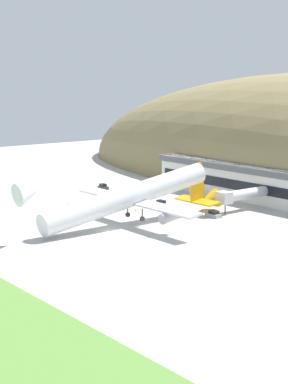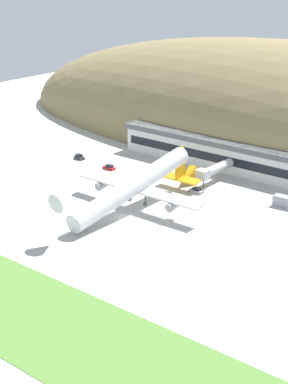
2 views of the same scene
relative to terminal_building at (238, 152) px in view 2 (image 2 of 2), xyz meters
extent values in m
plane|color=#B7B5AF|center=(-1.93, -52.69, -5.33)|extent=(331.51, 331.51, 0.00)
ellipsoid|color=olive|center=(-3.61, 39.21, -5.33)|extent=(243.84, 87.70, 69.18)
cube|color=white|center=(0.00, 0.02, -0.63)|extent=(77.96, 14.36, 9.39)
cube|color=#565B60|center=(0.00, 0.02, 3.22)|extent=(79.16, 15.56, 1.69)
cube|color=black|center=(0.00, -7.21, -1.10)|extent=(74.84, 0.16, 2.63)
cylinder|color=silver|center=(1.73, -14.43, -1.33)|extent=(2.60, 14.54, 2.60)
cube|color=silver|center=(1.73, -21.70, -1.33)|extent=(3.38, 2.86, 2.86)
cylinder|color=slate|center=(1.73, -21.20, -3.33)|extent=(0.36, 0.36, 4.00)
cylinder|color=silver|center=(-3.10, -47.06, 1.07)|extent=(4.87, 43.63, 11.62)
cone|color=silver|center=(-3.10, -71.14, 4.89)|extent=(4.77, 6.04, 5.56)
cone|color=orange|center=(-3.10, -22.51, -2.83)|extent=(4.77, 7.00, 5.71)
cube|color=orange|center=(-3.10, -26.35, 2.26)|extent=(0.50, 5.74, 9.55)
cube|color=orange|center=(-3.10, -26.11, -2.26)|extent=(12.67, 3.42, 0.89)
cube|color=silver|center=(-3.10, -44.92, -0.13)|extent=(40.23, 3.63, 1.01)
cylinder|color=#9E9EA3|center=(-15.17, -45.45, -1.59)|extent=(2.30, 3.92, 2.84)
cylinder|color=#9E9EA3|center=(8.97, -45.45, -1.59)|extent=(2.30, 3.92, 2.84)
cylinder|color=#2D2D2D|center=(-5.78, -44.92, -2.56)|extent=(0.28, 0.28, 2.20)
cylinder|color=#2D2D2D|center=(-5.78, -44.92, -3.66)|extent=(0.45, 1.10, 1.10)
cylinder|color=#2D2D2D|center=(-0.42, -44.92, -2.56)|extent=(0.28, 0.28, 2.20)
cylinder|color=#2D2D2D|center=(-0.42, -44.92, -3.66)|extent=(0.45, 1.10, 1.10)
cylinder|color=#2D2D2D|center=(-3.10, -62.06, 0.27)|extent=(0.22, 0.22, 1.98)
cylinder|color=#2D2D2D|center=(-3.10, -62.06, -0.72)|extent=(0.30, 0.82, 0.82)
cube|color=#999EA3|center=(-14.54, -27.59, -4.90)|extent=(4.25, 1.81, 0.87)
cube|color=black|center=(-14.75, -27.58, -4.11)|extent=(2.35, 1.50, 0.71)
cube|color=#999EA3|center=(2.76, -26.20, -4.90)|extent=(3.97, 1.98, 0.86)
cube|color=black|center=(2.96, -26.20, -4.11)|extent=(2.20, 1.65, 0.71)
cube|color=#333338|center=(-44.44, -24.95, -4.88)|extent=(3.81, 2.16, 0.89)
cube|color=black|center=(-44.63, -24.93, -4.07)|extent=(2.15, 1.73, 0.73)
cube|color=#B21E1E|center=(-30.10, -26.43, -4.93)|extent=(4.03, 1.79, 0.79)
cube|color=black|center=(-29.91, -26.43, -4.21)|extent=(2.23, 1.49, 0.65)
cube|color=#999EA3|center=(25.98, -19.85, -3.89)|extent=(4.60, 2.65, 2.88)
cube|color=orange|center=(-25.87, -30.05, -5.31)|extent=(0.52, 0.52, 0.03)
cone|color=orange|center=(-25.87, -30.05, -5.02)|extent=(0.40, 0.40, 0.55)
cube|color=orange|center=(-14.39, -35.97, -5.31)|extent=(0.52, 0.52, 0.03)
cone|color=orange|center=(-14.39, -35.97, -5.02)|extent=(0.40, 0.40, 0.55)
camera|label=1|loc=(108.23, -130.21, 27.34)|focal=60.00mm
camera|label=2|loc=(97.95, -165.15, 58.36)|focal=60.00mm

